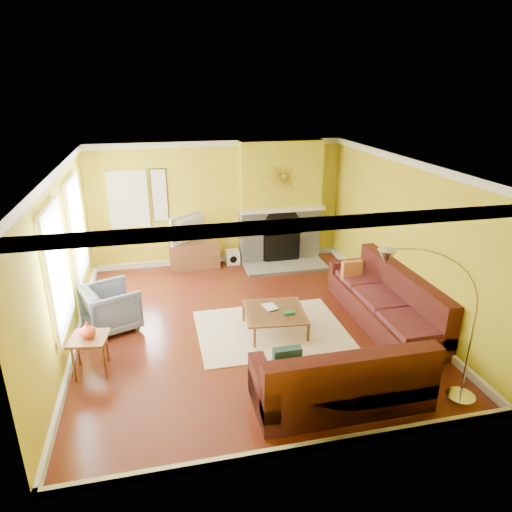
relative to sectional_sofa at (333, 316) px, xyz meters
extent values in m
cube|color=maroon|center=(-1.20, 0.85, -0.46)|extent=(5.50, 6.00, 0.02)
cube|color=white|center=(-1.20, 0.85, 2.26)|extent=(5.50, 6.00, 0.02)
cube|color=gold|center=(-1.20, 3.86, 0.90)|extent=(5.50, 0.02, 2.70)
cube|color=gold|center=(-1.20, -2.16, 0.90)|extent=(5.50, 0.02, 2.70)
cube|color=gold|center=(-3.96, 0.85, 0.90)|extent=(0.02, 6.00, 2.70)
cube|color=gold|center=(1.56, 0.85, 0.90)|extent=(0.02, 6.00, 2.70)
cube|color=white|center=(-3.92, 2.15, 1.05)|extent=(0.06, 1.22, 1.72)
cube|color=white|center=(-3.92, 0.25, 1.05)|extent=(0.06, 1.22, 1.72)
cube|color=white|center=(-3.10, 3.81, 1.10)|extent=(0.82, 0.06, 1.22)
cube|color=white|center=(-2.45, 3.82, 1.15)|extent=(0.34, 0.04, 1.14)
cube|color=white|center=(0.15, 3.41, 0.80)|extent=(1.92, 0.22, 0.08)
cube|color=#9B9993|center=(0.15, 3.10, -0.42)|extent=(1.80, 0.70, 0.06)
cube|color=beige|center=(-0.85, 0.55, -0.44)|extent=(2.40, 1.80, 0.02)
cube|color=brown|center=(-1.80, 3.60, -0.16)|extent=(1.07, 0.48, 0.59)
imported|color=black|center=(-1.80, 3.60, 0.45)|extent=(0.92, 0.80, 0.62)
cube|color=white|center=(-0.95, 3.63, -0.30)|extent=(0.30, 0.30, 0.30)
imported|color=slate|center=(-3.40, 1.20, -0.07)|extent=(1.07, 1.06, 0.76)
imported|color=#D94422|center=(-3.60, 0.00, 0.22)|extent=(0.27, 0.27, 0.24)
imported|color=white|center=(-0.94, 0.60, -0.06)|extent=(0.25, 0.30, 0.03)
camera|label=1|loc=(-2.55, -5.85, 3.39)|focal=32.00mm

